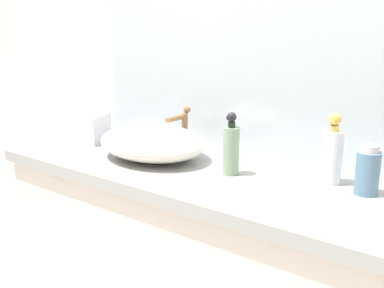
{
  "coord_description": "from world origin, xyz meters",
  "views": [
    {
      "loc": [
        0.81,
        -0.83,
        1.4
      ],
      "look_at": [
        -0.09,
        0.38,
        0.99
      ],
      "focal_mm": 42.95,
      "sensor_mm": 36.0,
      "label": 1
    }
  ],
  "objects_px": {
    "lotion_bottle": "(368,171)",
    "tissue_box": "(91,126)",
    "sink_basin": "(152,142)",
    "spray_can": "(231,148)",
    "soap_dispenser": "(332,154)"
  },
  "relations": [
    {
      "from": "soap_dispenser",
      "to": "lotion_bottle",
      "type": "relative_size",
      "value": 1.5
    },
    {
      "from": "spray_can",
      "to": "soap_dispenser",
      "type": "bearing_deg",
      "value": 20.45
    },
    {
      "from": "sink_basin",
      "to": "lotion_bottle",
      "type": "bearing_deg",
      "value": 7.37
    },
    {
      "from": "spray_can",
      "to": "sink_basin",
      "type": "bearing_deg",
      "value": -177.44
    },
    {
      "from": "soap_dispenser",
      "to": "sink_basin",
      "type": "bearing_deg",
      "value": -168.68
    },
    {
      "from": "soap_dispenser",
      "to": "spray_can",
      "type": "distance_m",
      "value": 0.31
    },
    {
      "from": "tissue_box",
      "to": "sink_basin",
      "type": "bearing_deg",
      "value": -3.88
    },
    {
      "from": "sink_basin",
      "to": "tissue_box",
      "type": "distance_m",
      "value": 0.36
    },
    {
      "from": "lotion_bottle",
      "to": "tissue_box",
      "type": "xyz_separation_m",
      "value": [
        -1.09,
        -0.07,
        -0.0
      ]
    },
    {
      "from": "lotion_bottle",
      "to": "tissue_box",
      "type": "relative_size",
      "value": 0.93
    },
    {
      "from": "sink_basin",
      "to": "spray_can",
      "type": "xyz_separation_m",
      "value": [
        0.33,
        0.01,
        0.03
      ]
    },
    {
      "from": "spray_can",
      "to": "tissue_box",
      "type": "xyz_separation_m",
      "value": [
        -0.68,
        0.01,
        -0.02
      ]
    },
    {
      "from": "sink_basin",
      "to": "soap_dispenser",
      "type": "distance_m",
      "value": 0.63
    },
    {
      "from": "sink_basin",
      "to": "spray_can",
      "type": "distance_m",
      "value": 0.33
    },
    {
      "from": "lotion_bottle",
      "to": "tissue_box",
      "type": "distance_m",
      "value": 1.09
    }
  ]
}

